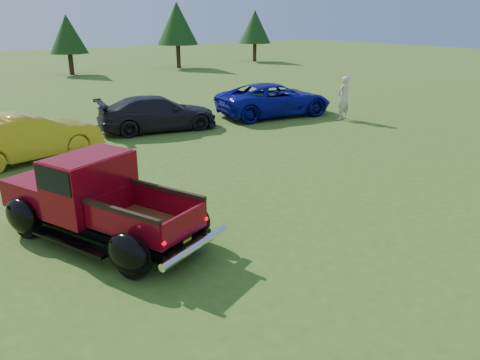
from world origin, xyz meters
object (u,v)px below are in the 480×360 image
(show_car_blue, at_px, (275,100))
(show_car_grey, at_px, (158,113))
(pickup_truck, at_px, (92,198))
(tree_mid_right, at_px, (68,34))
(spectator, at_px, (343,98))
(show_car_yellow, at_px, (27,137))
(tree_far_east, at_px, (255,27))
(tree_east, at_px, (177,23))

(show_car_blue, bearing_deg, show_car_grey, 93.85)
(pickup_truck, xyz_separation_m, show_car_grey, (5.30, 7.78, -0.14))
(show_car_grey, height_order, show_car_blue, show_car_blue)
(tree_mid_right, distance_m, spectator, 23.96)
(tree_mid_right, xyz_separation_m, show_car_grey, (-2.81, -20.53, -2.30))
(show_car_grey, xyz_separation_m, show_car_blue, (5.55, -0.48, 0.06))
(spectator, bearing_deg, tree_mid_right, -83.54)
(tree_mid_right, distance_m, pickup_truck, 29.53)
(show_car_yellow, bearing_deg, tree_mid_right, -31.89)
(tree_mid_right, xyz_separation_m, show_car_yellow, (-7.93, -21.86, -2.23))
(show_car_blue, relative_size, spectator, 2.81)
(spectator, bearing_deg, tree_far_east, -123.91)
(tree_far_east, bearing_deg, tree_mid_right, -178.41)
(tree_mid_right, height_order, tree_far_east, tree_far_east)
(tree_far_east, xyz_separation_m, pickup_truck, (-26.10, -28.82, -2.43))
(show_car_yellow, bearing_deg, pickup_truck, 166.49)
(pickup_truck, height_order, spectator, spectator)
(pickup_truck, relative_size, show_car_grey, 1.06)
(tree_mid_right, xyz_separation_m, pickup_truck, (-8.10, -28.32, -2.15))
(tree_far_east, distance_m, pickup_truck, 38.96)
(pickup_truck, distance_m, show_car_blue, 13.08)
(pickup_truck, height_order, show_car_blue, pickup_truck)
(spectator, bearing_deg, show_car_yellow, -11.75)
(tree_far_east, relative_size, pickup_truck, 0.97)
(tree_far_east, height_order, show_car_yellow, tree_far_east)
(show_car_yellow, height_order, show_car_grey, show_car_yellow)
(tree_east, relative_size, show_car_blue, 1.03)
(tree_east, height_order, show_car_blue, tree_east)
(pickup_truck, height_order, show_car_yellow, pickup_truck)
(tree_east, height_order, spectator, tree_east)
(pickup_truck, bearing_deg, tree_mid_right, 51.97)
(show_car_grey, bearing_deg, spectator, -100.17)
(tree_far_east, relative_size, spectator, 2.56)
(tree_east, height_order, show_car_grey, tree_east)
(tree_east, relative_size, show_car_grey, 1.16)
(tree_far_east, distance_m, show_car_blue, 26.49)
(tree_mid_right, bearing_deg, show_car_yellow, -109.94)
(tree_mid_right, bearing_deg, spectator, -78.86)
(tree_mid_right, xyz_separation_m, tree_far_east, (18.00, 0.50, 0.27))
(tree_far_east, bearing_deg, tree_east, -173.66)
(spectator, bearing_deg, pickup_truck, 16.39)
(tree_mid_right, xyz_separation_m, tree_east, (9.00, -0.50, 0.68))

